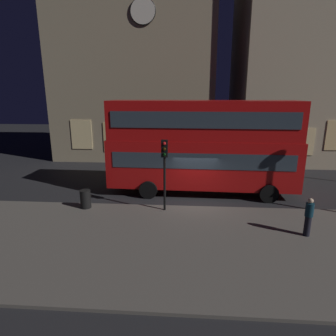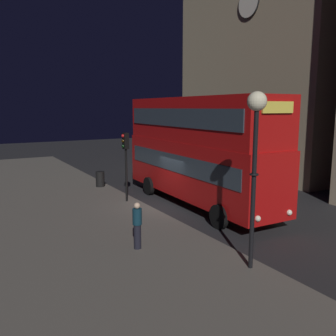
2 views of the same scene
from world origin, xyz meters
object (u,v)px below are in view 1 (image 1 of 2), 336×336
Objects in this scene: double_decker_bus at (202,143)px; litter_bin at (86,199)px; pedestrian at (309,217)px; traffic_light_near_kerb at (165,160)px.

litter_bin is (-6.19, -3.15, -2.52)m from double_decker_bus.
double_decker_bus reaches higher than pedestrian.
double_decker_bus is 7.26m from pedestrian.
traffic_light_near_kerb is 4.71m from litter_bin.
litter_bin is at bearing 102.12° from pedestrian.
double_decker_bus reaches higher than traffic_light_near_kerb.
double_decker_bus reaches higher than litter_bin.
pedestrian is 1.74× the size of litter_bin.
traffic_light_near_kerb reaches higher than pedestrian.
pedestrian is (4.25, -5.48, -2.14)m from double_decker_bus.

